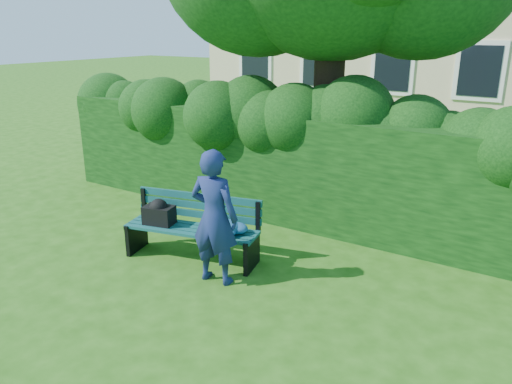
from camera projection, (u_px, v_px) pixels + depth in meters
The scene contains 4 objects.
ground at pixel (232, 271), 6.72m from camera, with size 80.00×80.00×0.00m, color #225410.
hedge at pixel (308, 169), 8.20m from camera, with size 10.00×1.00×1.80m.
park_bench at pixel (194, 225), 6.93m from camera, with size 1.96×0.97×0.89m.
man_reading at pixel (214, 217), 6.19m from camera, with size 0.64×0.42×1.75m, color navy.
Camera 1 is at (3.52, -4.93, 3.11)m, focal length 35.00 mm.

